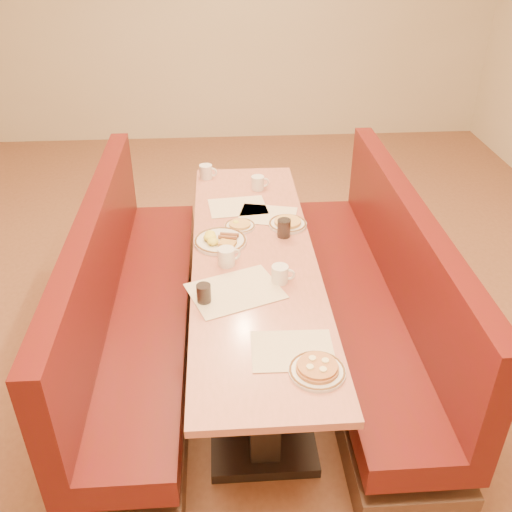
{
  "coord_description": "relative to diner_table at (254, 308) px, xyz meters",
  "views": [
    {
      "loc": [
        -0.18,
        -2.75,
        2.47
      ],
      "look_at": [
        0.0,
        -0.16,
        0.85
      ],
      "focal_mm": 40.0,
      "sensor_mm": 36.0,
      "label": 1
    }
  ],
  "objects": [
    {
      "name": "placemat_far_left",
      "position": [
        -0.07,
        0.62,
        0.38
      ],
      "size": [
        0.4,
        0.32,
        0.0
      ],
      "primitive_type": "cube",
      "rotation": [
        0.0,
        0.0,
        0.11
      ],
      "color": "#FFEFC7",
      "rests_on": "diner_table"
    },
    {
      "name": "eggs_plate",
      "position": [
        -0.19,
        0.16,
        0.39
      ],
      "size": [
        0.31,
        0.31,
        0.06
      ],
      "rotation": [
        0.0,
        0.0,
        -0.37
      ],
      "color": "silver",
      "rests_on": "diner_table"
    },
    {
      "name": "coffee_mug_a",
      "position": [
        0.12,
        -0.27,
        0.43
      ],
      "size": [
        0.13,
        0.09,
        0.1
      ],
      "rotation": [
        0.0,
        0.0,
        -0.16
      ],
      "color": "silver",
      "rests_on": "diner_table"
    },
    {
      "name": "diner_table",
      "position": [
        0.0,
        0.0,
        0.0
      ],
      "size": [
        0.7,
        2.5,
        0.75
      ],
      "color": "black",
      "rests_on": "ground"
    },
    {
      "name": "booth_right",
      "position": [
        0.73,
        0.0,
        -0.01
      ],
      "size": [
        0.55,
        2.5,
        1.05
      ],
      "color": "#4C3326",
      "rests_on": "ground"
    },
    {
      "name": "extra_plate_mid",
      "position": [
        0.23,
        0.34,
        0.39
      ],
      "size": [
        0.24,
        0.24,
        0.05
      ],
      "rotation": [
        0.0,
        0.0,
        0.12
      ],
      "color": "silver",
      "rests_on": "diner_table"
    },
    {
      "name": "soda_tumbler_near",
      "position": [
        -0.28,
        -0.42,
        0.43
      ],
      "size": [
        0.07,
        0.07,
        0.1
      ],
      "color": "black",
      "rests_on": "diner_table"
    },
    {
      "name": "extra_plate_far",
      "position": [
        -0.07,
        0.34,
        0.39
      ],
      "size": [
        0.19,
        0.19,
        0.04
      ],
      "rotation": [
        0.0,
        0.0,
        -0.18
      ],
      "color": "silver",
      "rests_on": "diner_table"
    },
    {
      "name": "pancake_plate",
      "position": [
        0.21,
        -0.97,
        0.39
      ],
      "size": [
        0.25,
        0.25,
        0.06
      ],
      "rotation": [
        0.0,
        0.0,
        0.02
      ],
      "color": "silver",
      "rests_on": "diner_table"
    },
    {
      "name": "placemat_far_right",
      "position": [
        0.12,
        0.49,
        0.38
      ],
      "size": [
        0.41,
        0.35,
        0.0
      ],
      "primitive_type": "cube",
      "rotation": [
        0.0,
        0.0,
        -0.24
      ],
      "color": "#FFEFC7",
      "rests_on": "diner_table"
    },
    {
      "name": "coffee_mug_b",
      "position": [
        -0.16,
        -0.08,
        0.43
      ],
      "size": [
        0.13,
        0.09,
        0.1
      ],
      "rotation": [
        0.0,
        0.0,
        0.38
      ],
      "color": "silver",
      "rests_on": "diner_table"
    },
    {
      "name": "booth_left",
      "position": [
        -0.73,
        0.0,
        -0.01
      ],
      "size": [
        0.55,
        2.5,
        1.05
      ],
      "color": "#4C3326",
      "rests_on": "ground"
    },
    {
      "name": "soda_tumbler_mid",
      "position": [
        0.19,
        0.21,
        0.43
      ],
      "size": [
        0.08,
        0.08,
        0.11
      ],
      "color": "black",
      "rests_on": "diner_table"
    },
    {
      "name": "ground",
      "position": [
        0.0,
        0.0,
        -0.37
      ],
      "size": [
        8.0,
        8.0,
        0.0
      ],
      "primitive_type": "plane",
      "color": "#9E6647",
      "rests_on": "ground"
    },
    {
      "name": "coffee_mug_c",
      "position": [
        0.09,
        0.88,
        0.43
      ],
      "size": [
        0.13,
        0.09,
        0.1
      ],
      "rotation": [
        0.0,
        0.0,
        0.07
      ],
      "color": "silver",
      "rests_on": "diner_table"
    },
    {
      "name": "placemat_near_left",
      "position": [
        -0.12,
        -0.34,
        0.38
      ],
      "size": [
        0.55,
        0.48,
        0.0
      ],
      "primitive_type": "cube",
      "rotation": [
        0.0,
        0.0,
        0.37
      ],
      "color": "#FFEFC7",
      "rests_on": "diner_table"
    },
    {
      "name": "placemat_near_right",
      "position": [
        0.12,
        -0.82,
        0.38
      ],
      "size": [
        0.38,
        0.29,
        0.0
      ],
      "primitive_type": "cube",
      "rotation": [
        0.0,
        0.0,
        -0.03
      ],
      "color": "#FFEFC7",
      "rests_on": "diner_table"
    },
    {
      "name": "room_envelope",
      "position": [
        0.0,
        0.0,
        1.56
      ],
      "size": [
        6.04,
        8.04,
        2.82
      ],
      "color": "beige",
      "rests_on": "ground"
    },
    {
      "name": "coffee_mug_d",
      "position": [
        -0.28,
        1.1,
        0.43
      ],
      "size": [
        0.13,
        0.09,
        0.1
      ],
      "rotation": [
        0.0,
        0.0,
        -0.27
      ],
      "color": "silver",
      "rests_on": "diner_table"
    }
  ]
}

